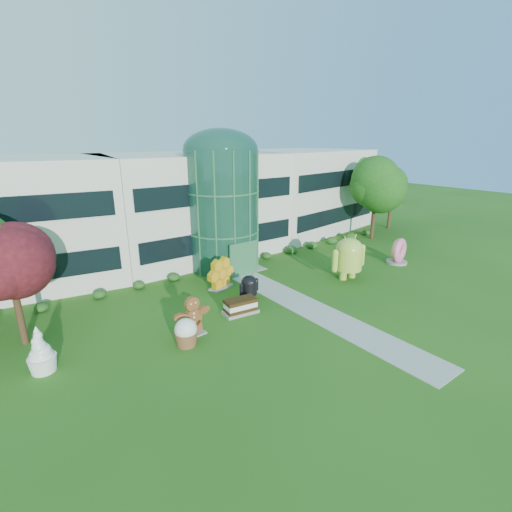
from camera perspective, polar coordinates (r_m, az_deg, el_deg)
ground at (r=23.97m, az=10.55°, el=-9.06°), size 140.00×140.00×0.00m
building at (r=36.54m, az=-10.18°, el=7.96°), size 46.00×15.00×9.30m
atrium at (r=31.32m, az=-5.20°, el=7.02°), size 6.00×6.00×9.80m
walkway at (r=25.20m, az=7.22°, el=-7.44°), size 2.40×20.00×0.04m
tree_red at (r=23.11m, az=-33.11°, el=-4.71°), size 4.00×4.00×6.00m
trees_backdrop at (r=32.29m, az=-6.11°, el=6.06°), size 52.00×8.00×8.40m
android_green at (r=29.85m, az=14.12°, el=0.16°), size 3.65×2.64×3.89m
android_black at (r=25.49m, az=-1.06°, el=-4.56°), size 1.95×1.47×2.03m
donut at (r=35.07m, az=21.00°, el=0.77°), size 2.40×1.49×2.32m
gingerbread at (r=21.33m, az=-9.73°, el=-9.02°), size 2.61×1.17×2.35m
ice_cream_sandwich at (r=23.73m, az=-2.39°, el=-7.71°), size 2.33×1.36×0.99m
honeycomb at (r=27.39m, az=-5.42°, el=-2.90°), size 2.88×1.75×2.13m
froyo at (r=20.65m, az=-30.28°, el=-12.31°), size 1.53×1.53×2.36m
cupcake at (r=20.52m, az=-10.72°, el=-11.44°), size 1.47×1.47×1.57m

